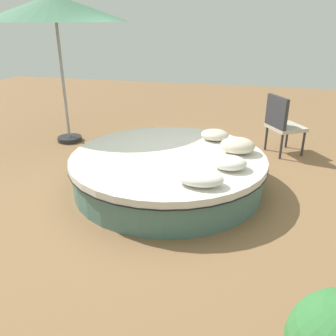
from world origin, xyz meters
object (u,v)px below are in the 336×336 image
(round_bed, at_px, (168,171))
(patio_umbrella, at_px, (55,9))
(throw_pillow_2, at_px, (238,145))
(patio_chair, at_px, (282,121))
(throw_pillow_1, at_px, (230,163))
(throw_pillow_3, at_px, (215,135))
(throw_pillow_0, at_px, (200,178))

(round_bed, bearing_deg, patio_umbrella, -32.75)
(throw_pillow_2, height_order, patio_chair, patio_chair)
(throw_pillow_1, bearing_deg, throw_pillow_2, -95.81)
(round_bed, distance_m, patio_chair, 2.28)
(patio_chair, bearing_deg, patio_umbrella, -118.12)
(throw_pillow_1, xyz_separation_m, throw_pillow_2, (-0.06, -0.57, 0.02))
(round_bed, xyz_separation_m, throw_pillow_3, (-0.52, -0.76, 0.30))
(patio_chair, bearing_deg, throw_pillow_2, -56.14)
(throw_pillow_1, xyz_separation_m, throw_pillow_3, (0.30, -1.03, -0.00))
(throw_pillow_2, relative_size, patio_chair, 0.47)
(round_bed, height_order, throw_pillow_0, throw_pillow_0)
(throw_pillow_1, relative_size, throw_pillow_2, 0.89)
(throw_pillow_0, relative_size, throw_pillow_3, 1.26)
(throw_pillow_0, xyz_separation_m, patio_chair, (-0.96, -2.47, 0.01))
(throw_pillow_3, xyz_separation_m, patio_chair, (-0.99, -0.92, 0.01))
(throw_pillow_1, height_order, patio_umbrella, patio_umbrella)
(throw_pillow_0, height_order, patio_umbrella, patio_umbrella)
(throw_pillow_0, height_order, throw_pillow_2, throw_pillow_2)
(patio_chair, height_order, patio_umbrella, patio_umbrella)
(throw_pillow_3, bearing_deg, round_bed, 55.64)
(throw_pillow_2, relative_size, patio_umbrella, 0.19)
(throw_pillow_1, bearing_deg, patio_chair, -109.33)
(patio_chair, distance_m, patio_umbrella, 4.12)
(throw_pillow_0, xyz_separation_m, throw_pillow_2, (-0.33, -1.08, 0.03))
(throw_pillow_1, relative_size, patio_chair, 0.42)
(throw_pillow_1, height_order, patio_chair, patio_chair)
(throw_pillow_3, height_order, patio_chair, patio_chair)
(round_bed, bearing_deg, patio_chair, -131.79)
(throw_pillow_1, xyz_separation_m, patio_umbrella, (3.07, -1.71, 1.71))
(throw_pillow_1, bearing_deg, throw_pillow_0, 61.96)
(round_bed, xyz_separation_m, patio_chair, (-1.51, -1.68, 0.32))
(throw_pillow_2, distance_m, throw_pillow_3, 0.59)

